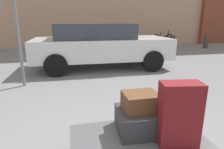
{
  "coord_description": "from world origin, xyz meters",
  "views": [
    {
      "loc": [
        -0.65,
        -1.66,
        1.51
      ],
      "look_at": [
        0.0,
        1.2,
        0.69
      ],
      "focal_mm": 31.02,
      "sensor_mm": 36.0,
      "label": 1
    }
  ],
  "objects_px": {
    "no_parking_sign": "(16,17)",
    "luggage_cart": "(137,143)",
    "suitcase_charcoal_rear_left": "(140,120)",
    "bollard_kerb_far": "(172,43)",
    "bollard_kerb_near": "(127,44)",
    "bicycle_leaning": "(163,40)",
    "suitcase_maroon_stacked_top": "(179,115)",
    "duffel_bag_brown_topmost_pile": "(141,102)",
    "parked_car": "(100,44)",
    "bollard_kerb_mid": "(151,43)",
    "bollard_corner": "(206,42)"
  },
  "relations": [
    {
      "from": "suitcase_charcoal_rear_left",
      "to": "parked_car",
      "type": "relative_size",
      "value": 0.11
    },
    {
      "from": "suitcase_charcoal_rear_left",
      "to": "bollard_kerb_near",
      "type": "bearing_deg",
      "value": 77.98
    },
    {
      "from": "parked_car",
      "to": "bollard_kerb_mid",
      "type": "distance_m",
      "value": 4.55
    },
    {
      "from": "bollard_kerb_near",
      "to": "no_parking_sign",
      "type": "xyz_separation_m",
      "value": [
        -4.01,
        -4.67,
        1.21
      ]
    },
    {
      "from": "duffel_bag_brown_topmost_pile",
      "to": "bollard_kerb_near",
      "type": "distance_m",
      "value": 7.98
    },
    {
      "from": "bicycle_leaning",
      "to": "bollard_kerb_near",
      "type": "height_order",
      "value": "bicycle_leaning"
    },
    {
      "from": "luggage_cart",
      "to": "parked_car",
      "type": "relative_size",
      "value": 0.32
    },
    {
      "from": "duffel_bag_brown_topmost_pile",
      "to": "suitcase_charcoal_rear_left",
      "type": "bearing_deg",
      "value": 0.0
    },
    {
      "from": "luggage_cart",
      "to": "no_parking_sign",
      "type": "relative_size",
      "value": 0.54
    },
    {
      "from": "bicycle_leaning",
      "to": "bollard_kerb_far",
      "type": "bearing_deg",
      "value": -97.19
    },
    {
      "from": "suitcase_charcoal_rear_left",
      "to": "duffel_bag_brown_topmost_pile",
      "type": "bearing_deg",
      "value": 0.0
    },
    {
      "from": "bollard_kerb_far",
      "to": "bicycle_leaning",
      "type": "bearing_deg",
      "value": 82.81
    },
    {
      "from": "bicycle_leaning",
      "to": "suitcase_maroon_stacked_top",
      "type": "bearing_deg",
      "value": -116.38
    },
    {
      "from": "no_parking_sign",
      "to": "bollard_corner",
      "type": "bearing_deg",
      "value": 28.48
    },
    {
      "from": "bollard_kerb_near",
      "to": "no_parking_sign",
      "type": "relative_size",
      "value": 0.29
    },
    {
      "from": "luggage_cart",
      "to": "bollard_corner",
      "type": "xyz_separation_m",
      "value": [
        6.89,
        7.77,
        0.1
      ]
    },
    {
      "from": "bollard_kerb_mid",
      "to": "bollard_kerb_far",
      "type": "distance_m",
      "value": 1.23
    },
    {
      "from": "bicycle_leaning",
      "to": "parked_car",
      "type": "bearing_deg",
      "value": -134.93
    },
    {
      "from": "bollard_kerb_mid",
      "to": "no_parking_sign",
      "type": "relative_size",
      "value": 0.29
    },
    {
      "from": "bollard_corner",
      "to": "duffel_bag_brown_topmost_pile",
      "type": "bearing_deg",
      "value": -131.71
    },
    {
      "from": "suitcase_maroon_stacked_top",
      "to": "parked_car",
      "type": "bearing_deg",
      "value": 99.39
    },
    {
      "from": "luggage_cart",
      "to": "bollard_kerb_far",
      "type": "height_order",
      "value": "bollard_kerb_far"
    },
    {
      "from": "bollard_kerb_near",
      "to": "bollard_kerb_mid",
      "type": "distance_m",
      "value": 1.29
    },
    {
      "from": "no_parking_sign",
      "to": "bollard_kerb_far",
      "type": "bearing_deg",
      "value": 35.58
    },
    {
      "from": "suitcase_charcoal_rear_left",
      "to": "bollard_kerb_far",
      "type": "relative_size",
      "value": 0.66
    },
    {
      "from": "suitcase_maroon_stacked_top",
      "to": "bicycle_leaning",
      "type": "distance_m",
      "value": 10.48
    },
    {
      "from": "suitcase_charcoal_rear_left",
      "to": "bollard_corner",
      "type": "height_order",
      "value": "bollard_corner"
    },
    {
      "from": "bollard_kerb_mid",
      "to": "suitcase_maroon_stacked_top",
      "type": "bearing_deg",
      "value": -112.2
    },
    {
      "from": "bicycle_leaning",
      "to": "bollard_kerb_mid",
      "type": "height_order",
      "value": "bicycle_leaning"
    },
    {
      "from": "parked_car",
      "to": "bollard_kerb_near",
      "type": "height_order",
      "value": "parked_car"
    },
    {
      "from": "suitcase_charcoal_rear_left",
      "to": "duffel_bag_brown_topmost_pile",
      "type": "relative_size",
      "value": 1.33
    },
    {
      "from": "suitcase_maroon_stacked_top",
      "to": "bollard_kerb_far",
      "type": "xyz_separation_m",
      "value": [
        4.47,
        7.96,
        -0.29
      ]
    },
    {
      "from": "bicycle_leaning",
      "to": "bollard_kerb_far",
      "type": "xyz_separation_m",
      "value": [
        -0.18,
        -1.42,
        -0.0
      ]
    },
    {
      "from": "suitcase_maroon_stacked_top",
      "to": "no_parking_sign",
      "type": "height_order",
      "value": "no_parking_sign"
    },
    {
      "from": "bicycle_leaning",
      "to": "bollard_kerb_near",
      "type": "distance_m",
      "value": 3.05
    },
    {
      "from": "luggage_cart",
      "to": "parked_car",
      "type": "xyz_separation_m",
      "value": [
        0.38,
        4.57,
        0.49
      ]
    },
    {
      "from": "bicycle_leaning",
      "to": "bollard_kerb_mid",
      "type": "relative_size",
      "value": 2.32
    },
    {
      "from": "duffel_bag_brown_topmost_pile",
      "to": "bollard_kerb_near",
      "type": "xyz_separation_m",
      "value": [
        2.23,
        7.66,
        -0.32
      ]
    },
    {
      "from": "suitcase_maroon_stacked_top",
      "to": "luggage_cart",
      "type": "bearing_deg",
      "value": 160.59
    },
    {
      "from": "luggage_cart",
      "to": "bollard_kerb_near",
      "type": "xyz_separation_m",
      "value": [
        2.29,
        7.77,
        0.1
      ]
    },
    {
      "from": "luggage_cart",
      "to": "bollard_kerb_near",
      "type": "relative_size",
      "value": 1.88
    },
    {
      "from": "no_parking_sign",
      "to": "luggage_cart",
      "type": "bearing_deg",
      "value": -60.99
    },
    {
      "from": "suitcase_charcoal_rear_left",
      "to": "no_parking_sign",
      "type": "height_order",
      "value": "no_parking_sign"
    },
    {
      "from": "parked_car",
      "to": "bollard_kerb_far",
      "type": "distance_m",
      "value": 5.48
    },
    {
      "from": "suitcase_charcoal_rear_left",
      "to": "no_parking_sign",
      "type": "bearing_deg",
      "value": 125.03
    },
    {
      "from": "suitcase_charcoal_rear_left",
      "to": "bollard_kerb_near",
      "type": "height_order",
      "value": "bollard_kerb_near"
    },
    {
      "from": "suitcase_maroon_stacked_top",
      "to": "bollard_kerb_near",
      "type": "bearing_deg",
      "value": 86.09
    },
    {
      "from": "parked_car",
      "to": "bollard_corner",
      "type": "xyz_separation_m",
      "value": [
        6.51,
        3.2,
        -0.39
      ]
    },
    {
      "from": "bollard_kerb_near",
      "to": "bollard_kerb_far",
      "type": "bearing_deg",
      "value": 0.0
    },
    {
      "from": "suitcase_charcoal_rear_left",
      "to": "bollard_kerb_far",
      "type": "bearing_deg",
      "value": 62.44
    }
  ]
}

